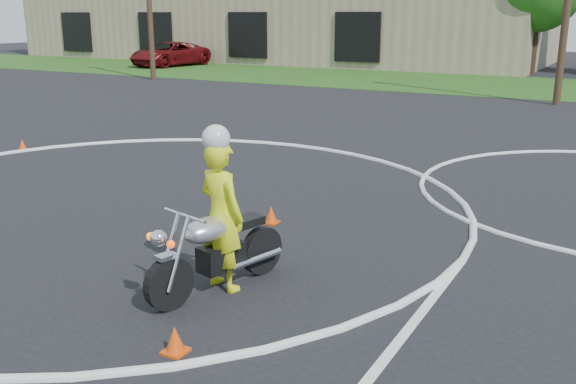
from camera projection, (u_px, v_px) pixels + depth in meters
The scene contains 7 objects.
grass_strip at pixel (465, 84), 32.06m from camera, with size 120.00×10.00×0.02m, color #1E4714.
course_markings at pixel (276, 200), 11.97m from camera, with size 19.05×19.05×0.12m.
primary_motorcycle at pixel (215, 250), 7.92m from camera, with size 0.93×2.11×1.13m.
rider_primary_grp at pixel (221, 211), 7.91m from camera, with size 0.79×0.62×2.10m.
pickup_grp at pixel (170, 54), 42.68m from camera, with size 3.36×6.00×1.59m.
traffic_cones at pixel (400, 229), 9.95m from camera, with size 19.94×12.02×0.30m.
warehouse at pixel (281, 4), 50.32m from camera, with size 41.00×17.00×8.30m.
Camera 1 is at (7.95, -5.59, 3.36)m, focal length 40.00 mm.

